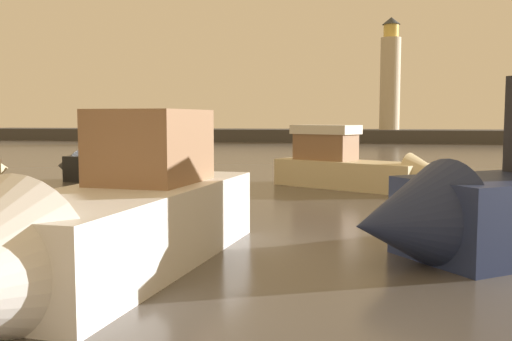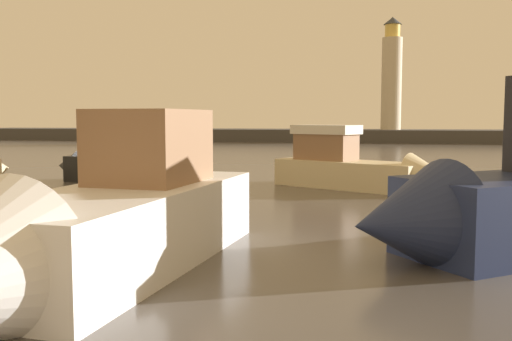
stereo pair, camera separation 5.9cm
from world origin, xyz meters
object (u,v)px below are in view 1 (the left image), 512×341
object	(u,v)px
lighthouse	(390,77)
motorboat_4	(96,226)
motorboat_3	(111,164)
motorboat_5	(363,169)

from	to	relation	value
lighthouse	motorboat_4	xyz separation A→B (m)	(-6.39, -59.58, -6.52)
motorboat_3	lighthouse	bearing A→B (deg)	74.11
motorboat_5	motorboat_3	bearing A→B (deg)	179.16
motorboat_3	motorboat_4	size ratio (longest dim) A/B	0.72
motorboat_4	motorboat_5	xyz separation A→B (m)	(4.27, 14.09, -0.15)
motorboat_5	motorboat_4	bearing A→B (deg)	-106.84
motorboat_4	lighthouse	bearing A→B (deg)	83.88
lighthouse	motorboat_4	size ratio (longest dim) A/B	1.36
lighthouse	motorboat_3	size ratio (longest dim) A/B	1.89
motorboat_3	motorboat_4	xyz separation A→B (m)	(6.51, -14.25, 0.16)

